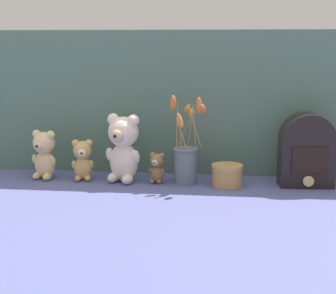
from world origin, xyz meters
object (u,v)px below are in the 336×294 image
teddy_bear_medium (44,154)px  teddy_bear_tiny (157,167)px  decorative_tin_tall (227,175)px  teddy_bear_large (123,147)px  flower_vase (186,157)px  teddy_bear_small (83,159)px  vintage_radio (307,151)px

teddy_bear_medium → teddy_bear_tiny: size_ratio=1.62×
decorative_tin_tall → teddy_bear_large: bearing=176.7°
teddy_bear_tiny → teddy_bear_large: bearing=177.1°
teddy_bear_medium → flower_vase: bearing=-0.4°
teddy_bear_small → teddy_bear_tiny: size_ratio=1.35×
teddy_bear_small → teddy_bear_tiny: teddy_bear_small is taller
teddy_bear_small → teddy_bear_large: bearing=-1.9°
teddy_bear_medium → flower_vase: 0.54m
vintage_radio → decorative_tin_tall: (-0.28, -0.04, -0.09)m
teddy_bear_medium → teddy_bear_small: (0.15, -0.00, -0.02)m
teddy_bear_small → decorative_tin_tall: (0.54, -0.03, -0.04)m
teddy_bear_medium → teddy_bear_tiny: 0.43m
teddy_bear_small → vintage_radio: size_ratio=0.59×
teddy_bear_large → decorative_tin_tall: bearing=-3.3°
teddy_bear_large → decorative_tin_tall: 0.39m
flower_vase → decorative_tin_tall: bearing=-10.0°
teddy_bear_small → decorative_tin_tall: teddy_bear_small is taller
teddy_bear_small → teddy_bear_medium: bearing=178.7°
teddy_bear_tiny → vintage_radio: vintage_radio is taller
teddy_bear_large → vintage_radio: (0.66, 0.02, -0.00)m
flower_vase → teddy_bear_tiny: bearing=-173.9°
flower_vase → decorative_tin_tall: 0.16m
teddy_bear_large → teddy_bear_tiny: 0.15m
teddy_bear_large → teddy_bear_tiny: teddy_bear_large is taller
teddy_bear_small → vintage_radio: vintage_radio is taller
teddy_bear_medium → decorative_tin_tall: 0.69m
teddy_bear_large → flower_vase: (0.23, 0.00, -0.04)m
vintage_radio → teddy_bear_tiny: bearing=-177.2°
teddy_bear_large → decorative_tin_tall: teddy_bear_large is taller
teddy_bear_small → flower_vase: bearing=-0.0°
teddy_bear_large → teddy_bear_medium: (-0.31, 0.01, -0.04)m
vintage_radio → decorative_tin_tall: vintage_radio is taller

